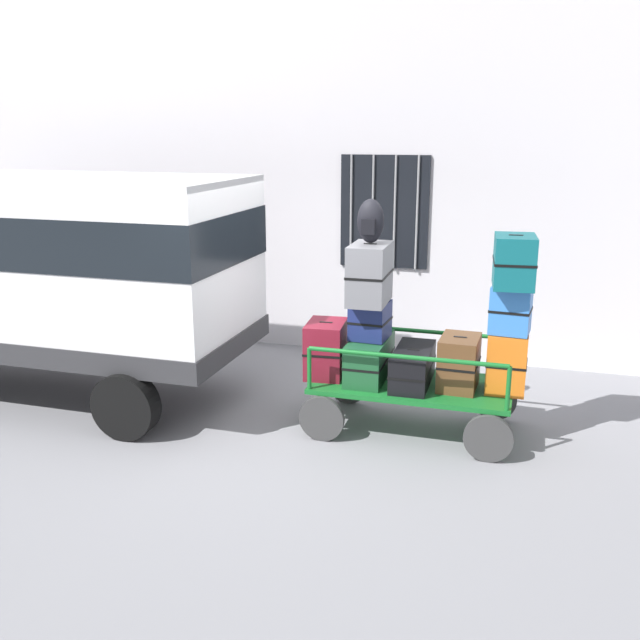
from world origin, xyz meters
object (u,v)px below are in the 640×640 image
(luggage_cart, at_px, (412,393))
(suitcase_right_top, at_px, (514,261))
(suitcase_right_middle, at_px, (511,309))
(suitcase_left_bottom, at_px, (326,349))
(suitcase_midleft_top, at_px, (370,274))
(van, at_px, (54,262))
(suitcase_midleft_bottom, at_px, (370,358))
(suitcase_midleft_middle, at_px, (370,320))
(suitcase_center_bottom, at_px, (413,366))
(suitcase_midright_bottom, at_px, (459,363))
(suitcase_right_bottom, at_px, (507,363))
(backpack, at_px, (371,221))

(luggage_cart, xyz_separation_m, suitcase_right_top, (0.93, -0.03, 1.45))
(suitcase_right_middle, bearing_deg, suitcase_left_bottom, -178.49)
(suitcase_midleft_top, xyz_separation_m, suitcase_right_top, (1.40, 0.00, 0.20))
(van, distance_m, suitcase_midleft_top, 3.73)
(suitcase_midleft_bottom, xyz_separation_m, suitcase_midleft_middle, (-0.00, -0.01, 0.42))
(van, bearing_deg, suitcase_left_bottom, 1.46)
(suitcase_midleft_bottom, relative_size, suitcase_center_bottom, 1.00)
(van, bearing_deg, luggage_cart, 1.31)
(suitcase_midright_bottom, bearing_deg, suitcase_midleft_bottom, 177.64)
(suitcase_right_middle, xyz_separation_m, suitcase_right_top, (0.00, -0.07, 0.49))
(van, height_order, suitcase_center_bottom, van)
(luggage_cart, height_order, suitcase_midright_bottom, suitcase_midright_bottom)
(suitcase_center_bottom, bearing_deg, suitcase_midleft_middle, 176.07)
(suitcase_midleft_top, distance_m, suitcase_right_middle, 1.43)
(suitcase_midleft_middle, bearing_deg, suitcase_midright_bottom, -1.88)
(suitcase_right_bottom, distance_m, suitcase_right_top, 1.04)
(van, xyz_separation_m, suitcase_right_middle, (5.13, 0.13, -0.22))
(suitcase_right_top, bearing_deg, suitcase_midleft_bottom, 177.26)
(suitcase_midleft_top, bearing_deg, luggage_cart, 4.25)
(suitcase_right_top, bearing_deg, suitcase_center_bottom, 178.34)
(suitcase_midleft_middle, height_order, suitcase_midright_bottom, suitcase_midleft_middle)
(suitcase_midleft_middle, xyz_separation_m, suitcase_midleft_top, (-0.00, -0.06, 0.50))
(luggage_cart, height_order, suitcase_left_bottom, suitcase_left_bottom)
(luggage_cart, height_order, backpack, backpack)
(suitcase_left_bottom, xyz_separation_m, suitcase_midleft_bottom, (0.47, 0.05, -0.07))
(suitcase_midright_bottom, bearing_deg, suitcase_right_top, -3.50)
(suitcase_midleft_top, height_order, suitcase_center_bottom, suitcase_midleft_top)
(suitcase_midleft_bottom, relative_size, suitcase_midleft_middle, 2.03)
(suitcase_midleft_middle, relative_size, suitcase_right_bottom, 0.71)
(suitcase_left_bottom, height_order, suitcase_center_bottom, suitcase_left_bottom)
(van, relative_size, suitcase_right_top, 7.99)
(luggage_cart, distance_m, suitcase_midright_bottom, 0.60)
(suitcase_left_bottom, relative_size, suitcase_right_top, 1.05)
(van, relative_size, suitcase_midright_bottom, 8.32)
(van, height_order, backpack, van)
(suitcase_midleft_bottom, height_order, backpack, backpack)
(suitcase_midright_bottom, bearing_deg, suitcase_midleft_middle, 178.12)
(van, xyz_separation_m, suitcase_midleft_top, (3.72, 0.06, 0.07))
(suitcase_midleft_top, bearing_deg, suitcase_midleft_bottom, 90.00)
(suitcase_midleft_middle, relative_size, suitcase_midleft_top, 0.68)
(suitcase_center_bottom, bearing_deg, luggage_cart, 90.00)
(van, relative_size, suitcase_right_bottom, 7.36)
(luggage_cart, xyz_separation_m, suitcase_midleft_top, (-0.47, -0.03, 1.25))
(suitcase_midleft_bottom, height_order, suitcase_center_bottom, suitcase_midleft_bottom)
(backpack, bearing_deg, suitcase_right_top, -0.71)
(suitcase_midright_bottom, bearing_deg, suitcase_left_bottom, -179.56)
(suitcase_left_bottom, height_order, suitcase_right_middle, suitcase_right_middle)
(suitcase_midright_bottom, bearing_deg, suitcase_right_bottom, 3.60)
(suitcase_left_bottom, bearing_deg, suitcase_center_bottom, 0.57)
(suitcase_midleft_top, xyz_separation_m, suitcase_right_bottom, (1.40, 0.06, -0.83))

